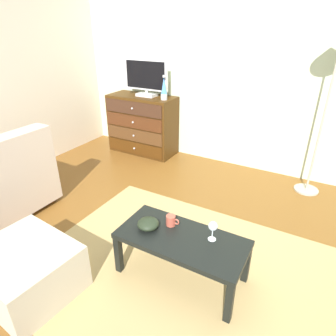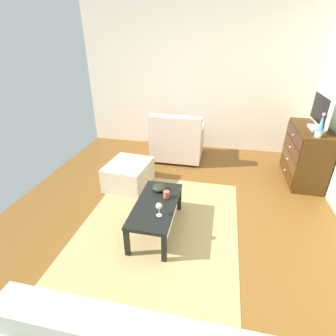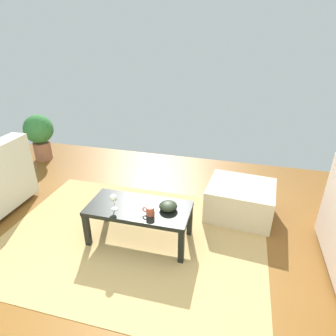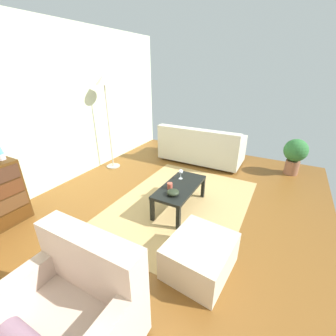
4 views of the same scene
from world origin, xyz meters
The scene contains 8 objects.
ground_plane centered at (0.00, 0.00, -0.03)m, with size 5.86×4.65×0.05m, color brown.
area_rug centered at (0.20, -0.20, 0.00)m, with size 2.60×1.90×0.01m, color tan.
coffee_table centered at (0.12, -0.22, 0.33)m, with size 0.98×0.46×0.38m.
wine_glass centered at (0.33, -0.13, 0.50)m, with size 0.07×0.07×0.16m.
mug centered at (-0.02, -0.13, 0.43)m, with size 0.11×0.08×0.08m.
bowl_decorative centered at (-0.16, -0.25, 0.42)m, with size 0.17×0.17×0.08m, color black.
ottoman centered at (-0.81, -0.90, 0.19)m, with size 0.70×0.60×0.37m, color #C1B39B.
potted_plant centered at (2.28, -1.67, 0.43)m, with size 0.44×0.44×0.72m.
Camera 3 is at (-0.72, 1.90, 1.91)m, focal length 30.68 mm.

